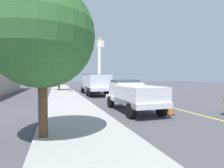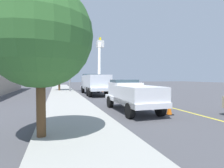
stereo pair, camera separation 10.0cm
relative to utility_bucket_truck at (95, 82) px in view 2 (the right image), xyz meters
The scene contains 13 objects.
ground 3.68m from the utility_bucket_truck, 95.56° to the right, with size 120.00×120.00×0.00m, color #47474C.
sidewalk_far_side 4.11m from the utility_bucket_truck, 93.79° to the left, with size 60.00×3.60×0.12m, color #9E9E99.
lane_centre_stripe 3.68m from the utility_bucket_truck, 95.56° to the right, with size 50.00×0.16×0.01m, color yellow.
utility_bucket_truck is the anchor object (origin of this frame).
service_pickup_truck 12.06m from the utility_bucket_truck, behind, with size 5.62×2.23×2.06m.
passing_minivan 8.84m from the utility_bucket_truck, 38.80° to the right, with size 4.82×1.99×1.69m.
traffic_cone_leading 13.84m from the utility_bucket_truck, behind, with size 0.40×0.40×0.80m.
traffic_cone_mid_front 9.02m from the utility_bucket_truck, 167.38° to the right, with size 0.40×0.40×0.84m.
traffic_cone_mid_rear 2.92m from the utility_bucket_truck, 136.48° to the right, with size 0.40×0.40×0.88m.
traffic_cone_trailing 4.12m from the utility_bucket_truck, 30.22° to the right, with size 0.40×0.40×0.83m.
traffic_signal_mast 6.26m from the utility_bucket_truck, 43.35° to the left, with size 5.96×0.60×8.92m.
street_tree_left 16.92m from the utility_bucket_truck, 161.18° to the left, with size 3.70×3.70×5.55m.
street_tree_right 8.91m from the utility_bucket_truck, 29.75° to the left, with size 3.23×3.23×5.84m.
Camera 2 is at (-22.31, 8.24, 2.23)m, focal length 28.57 mm.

